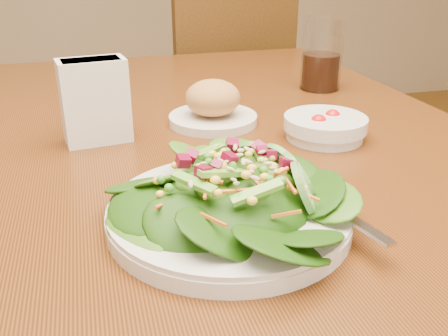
% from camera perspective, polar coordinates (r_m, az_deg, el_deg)
% --- Properties ---
extents(dining_table, '(0.90, 1.40, 0.75)m').
position_cam_1_polar(dining_table, '(0.80, -1.01, -4.26)').
color(dining_table, '#652F0E').
rests_on(dining_table, ground_plane).
extents(chair_far, '(0.48, 0.48, 0.92)m').
position_cam_1_polar(chair_far, '(1.75, -0.37, 5.99)').
color(chair_far, '#4C3011').
rests_on(chair_far, ground_plane).
extents(salad_plate, '(0.27, 0.27, 0.08)m').
position_cam_1_polar(salad_plate, '(0.54, 1.53, -3.50)').
color(salad_plate, silver).
rests_on(salad_plate, dining_table).
extents(bread_plate, '(0.15, 0.15, 0.08)m').
position_cam_1_polar(bread_plate, '(0.85, -1.28, 7.10)').
color(bread_plate, silver).
rests_on(bread_plate, dining_table).
extents(tomato_bowl, '(0.13, 0.13, 0.04)m').
position_cam_1_polar(tomato_bowl, '(0.80, 11.47, 4.62)').
color(tomato_bowl, silver).
rests_on(tomato_bowl, dining_table).
extents(drinking_glass, '(0.08, 0.08, 0.15)m').
position_cam_1_polar(drinking_glass, '(1.08, 11.08, 12.12)').
color(drinking_glass, silver).
rests_on(drinking_glass, dining_table).
extents(napkin_holder, '(0.10, 0.07, 0.13)m').
position_cam_1_polar(napkin_holder, '(0.78, -14.56, 7.65)').
color(napkin_holder, white).
rests_on(napkin_holder, dining_table).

